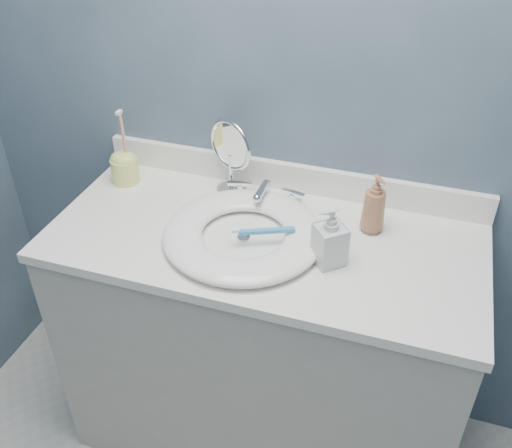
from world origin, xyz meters
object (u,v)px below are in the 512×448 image
at_px(makeup_mirror, 231,154).
at_px(toothbrush_holder, 124,166).
at_px(soap_bottle_amber, 374,204).
at_px(soap_bottle_clear, 330,236).

height_order(makeup_mirror, toothbrush_holder, toothbrush_holder).
distance_m(soap_bottle_amber, toothbrush_holder, 0.79).
xyz_separation_m(soap_bottle_clear, toothbrush_holder, (-0.71, 0.20, -0.03)).
height_order(soap_bottle_amber, toothbrush_holder, toothbrush_holder).
bearing_deg(makeup_mirror, soap_bottle_clear, -9.38).
bearing_deg(soap_bottle_amber, makeup_mirror, 131.93).
bearing_deg(soap_bottle_clear, soap_bottle_amber, 114.14).
relative_size(soap_bottle_amber, toothbrush_holder, 0.70).
relative_size(makeup_mirror, toothbrush_holder, 0.98).
bearing_deg(soap_bottle_clear, makeup_mirror, -164.57).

